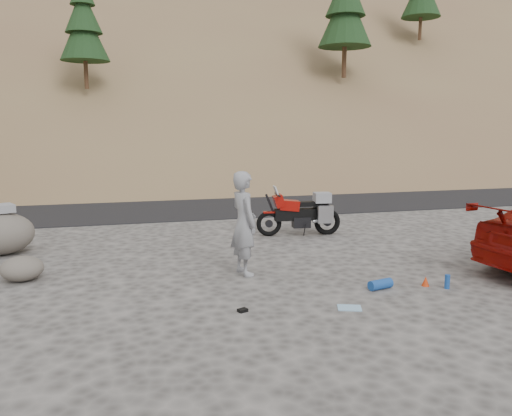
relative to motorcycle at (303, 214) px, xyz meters
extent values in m
plane|color=#43403D|center=(-1.55, -2.98, -0.53)|extent=(140.00, 140.00, 0.00)
cube|color=black|center=(-1.55, 6.02, -0.53)|extent=(120.00, 7.00, 0.05)
cube|color=brown|center=(0.45, 27.02, 7.47)|extent=(110.00, 51.90, 46.72)
cube|color=brown|center=(0.45, 27.02, 7.77)|extent=(110.00, 43.28, 36.46)
cube|color=brown|center=(0.45, 47.02, 13.47)|extent=(120.00, 40.00, 30.00)
cylinder|color=#382414|center=(-5.55, 11.02, 4.36)|extent=(0.17, 0.17, 1.40)
cone|color=black|center=(-5.55, 11.02, 5.91)|extent=(2.00, 2.00, 2.25)
cone|color=black|center=(-5.55, 11.02, 6.76)|extent=(1.50, 1.50, 1.76)
cylinder|color=#382414|center=(6.45, 12.02, 5.41)|extent=(0.22, 0.22, 1.82)
cone|color=black|center=(6.45, 12.02, 7.42)|extent=(2.60, 2.60, 2.92)
cylinder|color=#382414|center=(12.45, 15.02, 7.79)|extent=(0.18, 0.18, 1.54)
torus|color=black|center=(-0.83, 0.09, -0.22)|extent=(0.63, 0.18, 0.62)
cylinder|color=black|center=(-0.83, 0.09, -0.22)|extent=(0.19, 0.08, 0.19)
torus|color=black|center=(0.62, -0.07, -0.22)|extent=(0.67, 0.20, 0.66)
cylinder|color=black|center=(0.62, -0.07, -0.22)|extent=(0.21, 0.10, 0.21)
cylinder|color=black|center=(-0.75, 0.08, 0.13)|extent=(0.36, 0.09, 0.76)
cylinder|color=black|center=(-0.62, 0.07, 0.48)|extent=(0.10, 0.58, 0.04)
cube|color=black|center=(-0.13, 0.02, -0.02)|extent=(1.15, 0.35, 0.28)
cube|color=black|center=(-0.03, 0.01, -0.20)|extent=(0.45, 0.33, 0.26)
cube|color=#900D07|center=(-0.34, 0.04, 0.22)|extent=(0.52, 0.33, 0.29)
cube|color=#900D07|center=(-0.60, 0.07, 0.33)|extent=(0.32, 0.35, 0.33)
cube|color=silver|center=(-0.66, 0.07, 0.58)|extent=(0.14, 0.29, 0.24)
cube|color=black|center=(0.11, -0.01, 0.24)|extent=(0.54, 0.26, 0.11)
cube|color=black|center=(0.46, -0.05, 0.20)|extent=(0.35, 0.20, 0.09)
cube|color=#A5A6AA|center=(0.47, -0.30, 0.01)|extent=(0.39, 0.15, 0.42)
cube|color=#A5A6AA|center=(0.53, 0.19, 0.01)|extent=(0.39, 0.15, 0.42)
cube|color=gray|center=(0.48, -0.05, 0.39)|extent=(0.43, 0.36, 0.24)
cube|color=#900D07|center=(-0.83, 0.09, 0.06)|extent=(0.29, 0.14, 0.04)
cylinder|color=black|center=(-0.01, -0.17, -0.36)|extent=(0.04, 0.20, 0.34)
cylinder|color=#A5A6AA|center=(0.42, -0.18, -0.16)|extent=(0.44, 0.13, 0.12)
imported|color=gray|center=(-2.14, -2.82, -0.53)|extent=(0.58, 0.76, 1.86)
ellipsoid|color=#514C46|center=(-6.72, -0.16, -0.09)|extent=(1.59, 1.44, 0.88)
ellipsoid|color=#514C46|center=(-5.94, -2.24, -0.32)|extent=(0.82, 0.76, 0.43)
cylinder|color=#184492|center=(-0.19, -4.23, -0.45)|extent=(0.44, 0.26, 0.17)
cylinder|color=#184492|center=(0.89, -4.48, -0.42)|extent=(0.11, 0.11, 0.23)
cone|color=red|center=(0.62, -4.27, -0.45)|extent=(0.15, 0.15, 0.16)
cube|color=black|center=(-2.60, -4.64, -0.51)|extent=(0.16, 0.14, 0.04)
cube|color=#88B3D2|center=(-1.05, -4.91, -0.53)|extent=(0.41, 0.35, 0.01)
camera|label=1|loc=(-4.15, -11.29, 2.08)|focal=35.00mm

